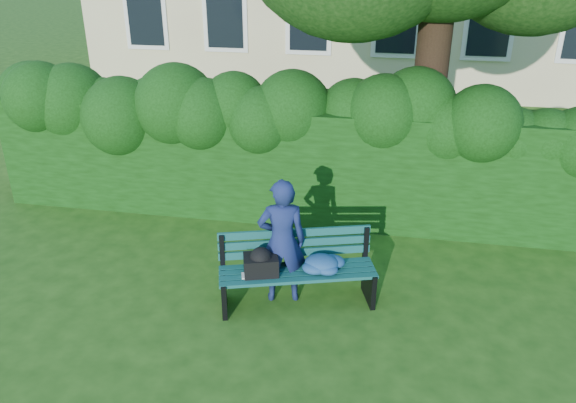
# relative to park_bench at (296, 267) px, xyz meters

# --- Properties ---
(ground) EXTENTS (80.00, 80.00, 0.00)m
(ground) POSITION_rel_park_bench_xyz_m (-0.27, 0.28, -0.50)
(ground) COLOR #224C13
(ground) RESTS_ON ground
(hedge) EXTENTS (10.00, 1.00, 1.80)m
(hedge) POSITION_rel_park_bench_xyz_m (-0.27, 2.48, 0.40)
(hedge) COLOR black
(hedge) RESTS_ON ground
(park_bench) EXTENTS (1.95, 1.09, 0.89)m
(park_bench) POSITION_rel_park_bench_xyz_m (0.00, 0.00, 0.00)
(park_bench) COLOR #0E4248
(park_bench) RESTS_ON ground
(man_reading) EXTENTS (0.66, 0.52, 1.60)m
(man_reading) POSITION_rel_park_bench_xyz_m (-0.18, 0.06, 0.30)
(man_reading) COLOR navy
(man_reading) RESTS_ON ground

